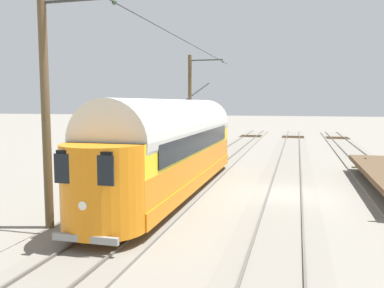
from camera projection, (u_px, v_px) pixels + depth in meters
The scene contains 8 objects.
ground_plane at pixel (285, 196), 17.86m from camera, with size 220.00×220.00×0.00m, color gray.
track_adjacent_siding at pixel (285, 193), 18.15m from camera, with size 2.80×80.00×0.18m.
track_third_siding at pixel (180, 188), 19.41m from camera, with size 2.80×80.00×0.18m.
vintage_streetcar at pixel (174, 145), 18.26m from camera, with size 2.65×16.26×5.22m.
catenary_pole_foreground at pixel (191, 105), 30.32m from camera, with size 2.73×0.28×7.71m.
catenary_pole_mid_near at pixel (47, 107), 12.96m from camera, with size 2.73×0.28×7.71m.
overhead_wire_run at pixel (123, 8), 12.70m from camera, with size 2.52×40.09×0.18m.
track_end_bumper at pixel (371, 163), 24.95m from camera, with size 1.80×0.60×0.80m, color #B2A519.
Camera 1 is at (-0.45, 18.00, 4.16)m, focal length 37.46 mm.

